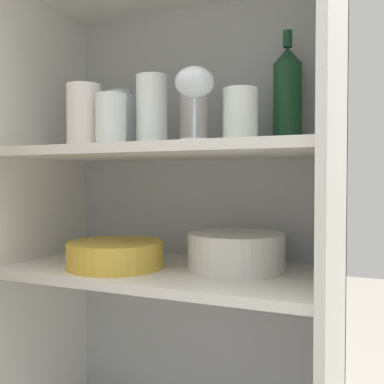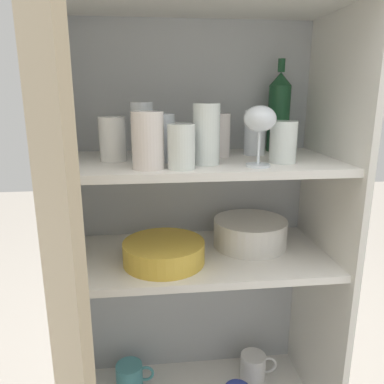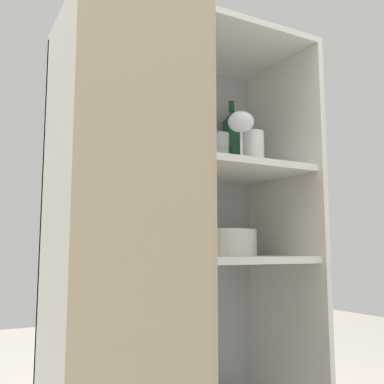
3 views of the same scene
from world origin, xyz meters
TOP-DOWN VIEW (x-y plane):
  - cupboard_back_panel at (0.00, 0.36)m, footprint 0.74×0.02m
  - cupboard_side_left at (-0.36, 0.18)m, footprint 0.02×0.39m
  - cupboard_side_right at (0.36, 0.18)m, footprint 0.02×0.39m
  - shelf_board_middle at (0.00, 0.18)m, footprint 0.71×0.35m
  - shelf_board_upper at (0.00, 0.18)m, footprint 0.71×0.35m
  - tumbler_glass_0 at (-0.14, 0.06)m, footprint 0.07×0.07m
  - tumbler_glass_1 at (0.05, 0.22)m, footprint 0.07×0.07m
  - tumbler_glass_2 at (0.16, 0.24)m, footprint 0.06×0.06m
  - tumbler_glass_3 at (-0.11, 0.16)m, footprint 0.07×0.07m
  - tumbler_glass_4 at (0.19, 0.11)m, footprint 0.07×0.07m
  - tumbler_glass_5 at (-0.23, 0.18)m, footprint 0.07×0.07m
  - tumbler_glass_6 at (-0.00, 0.11)m, footprint 0.07×0.07m
  - tumbler_glass_7 at (-0.16, 0.22)m, footprint 0.06×0.06m
  - tumbler_glass_8 at (-0.07, 0.05)m, footprint 0.06×0.06m
  - wine_glass_0 at (0.12, 0.06)m, footprint 0.08×0.08m
  - wine_bottle at (0.25, 0.30)m, footprint 0.06×0.06m
  - plate_stack_white at (0.15, 0.22)m, footprint 0.22×0.22m
  - mixing_bowl_large at (-0.11, 0.13)m, footprint 0.22×0.22m

SIDE VIEW (x-z plane):
  - cupboard_back_panel at x=0.00m, z-range 0.00..1.42m
  - cupboard_side_left at x=-0.36m, z-range 0.00..1.42m
  - cupboard_side_right at x=0.36m, z-range 0.00..1.42m
  - shelf_board_middle at x=0.00m, z-range 0.75..0.77m
  - mixing_bowl_large at x=-0.11m, z-range 0.78..0.84m
  - plate_stack_white at x=0.15m, z-range 0.77..0.85m
  - shelf_board_upper at x=0.00m, z-range 1.02..1.04m
  - tumbler_glass_8 at x=-0.07m, z-range 1.04..1.15m
  - tumbler_glass_4 at x=0.19m, z-range 1.04..1.15m
  - tumbler_glass_5 at x=-0.23m, z-range 1.04..1.16m
  - tumbler_glass_1 at x=0.05m, z-range 1.04..1.16m
  - tumbler_glass_3 at x=-0.11m, z-range 1.04..1.16m
  - tumbler_glass_2 at x=0.16m, z-range 1.04..1.17m
  - tumbler_glass_0 at x=-0.14m, z-range 1.04..1.18m
  - tumbler_glass_6 at x=0.00m, z-range 1.04..1.19m
  - tumbler_glass_7 at x=-0.16m, z-range 1.04..1.19m
  - wine_glass_0 at x=0.12m, z-range 1.08..1.22m
  - wine_bottle at x=0.25m, z-range 1.03..1.29m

